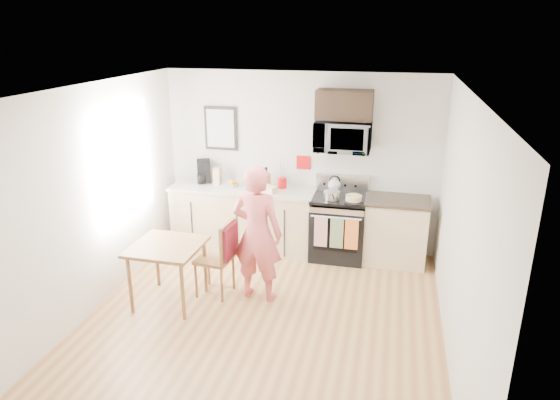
% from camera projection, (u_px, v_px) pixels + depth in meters
% --- Properties ---
extents(floor, '(4.60, 4.60, 0.00)m').
position_uv_depth(floor, '(260.00, 325.00, 5.62)').
color(floor, '#985F3A').
rests_on(floor, ground).
extents(back_wall, '(4.00, 0.04, 2.60)m').
position_uv_depth(back_wall, '(300.00, 162.00, 7.30)').
color(back_wall, silver).
rests_on(back_wall, floor).
extents(front_wall, '(4.00, 0.04, 2.60)m').
position_uv_depth(front_wall, '(159.00, 350.00, 3.07)').
color(front_wall, silver).
rests_on(front_wall, floor).
extents(left_wall, '(0.04, 4.60, 2.60)m').
position_uv_depth(left_wall, '(87.00, 203.00, 5.61)').
color(left_wall, silver).
rests_on(left_wall, floor).
extents(right_wall, '(0.04, 4.60, 2.60)m').
position_uv_depth(right_wall, '(460.00, 235.00, 4.76)').
color(right_wall, silver).
rests_on(right_wall, floor).
extents(ceiling, '(4.00, 4.60, 0.04)m').
position_uv_depth(ceiling, '(256.00, 91.00, 4.76)').
color(ceiling, white).
rests_on(ceiling, back_wall).
extents(window, '(0.06, 1.40, 1.50)m').
position_uv_depth(window, '(124.00, 164.00, 6.26)').
color(window, white).
rests_on(window, left_wall).
extents(cabinet_left, '(2.10, 0.60, 0.90)m').
position_uv_depth(cabinet_left, '(243.00, 219.00, 7.48)').
color(cabinet_left, tan).
rests_on(cabinet_left, floor).
extents(countertop_left, '(2.14, 0.64, 0.04)m').
position_uv_depth(countertop_left, '(243.00, 189.00, 7.32)').
color(countertop_left, beige).
rests_on(countertop_left, cabinet_left).
extents(cabinet_right, '(0.84, 0.60, 0.90)m').
position_uv_depth(cabinet_right, '(395.00, 232.00, 7.00)').
color(cabinet_right, tan).
rests_on(cabinet_right, floor).
extents(countertop_right, '(0.88, 0.64, 0.04)m').
position_uv_depth(countertop_right, '(398.00, 200.00, 6.84)').
color(countertop_right, black).
rests_on(countertop_right, cabinet_right).
extents(range, '(0.76, 0.70, 1.16)m').
position_uv_depth(range, '(338.00, 229.00, 7.15)').
color(range, black).
rests_on(range, floor).
extents(microwave, '(0.76, 0.51, 0.42)m').
position_uv_depth(microwave, '(343.00, 136.00, 6.81)').
color(microwave, silver).
rests_on(microwave, back_wall).
extents(upper_cabinet, '(0.76, 0.35, 0.40)m').
position_uv_depth(upper_cabinet, '(344.00, 105.00, 6.71)').
color(upper_cabinet, black).
rests_on(upper_cabinet, back_wall).
extents(wall_art, '(0.50, 0.04, 0.65)m').
position_uv_depth(wall_art, '(221.00, 128.00, 7.39)').
color(wall_art, black).
rests_on(wall_art, back_wall).
extents(wall_trivet, '(0.20, 0.02, 0.20)m').
position_uv_depth(wall_trivet, '(303.00, 163.00, 7.28)').
color(wall_trivet, '#B90F10').
rests_on(wall_trivet, back_wall).
extents(person, '(0.66, 0.47, 1.69)m').
position_uv_depth(person, '(257.00, 233.00, 5.94)').
color(person, '#E2423E').
rests_on(person, floor).
extents(dining_table, '(0.80, 0.80, 0.75)m').
position_uv_depth(dining_table, '(167.00, 252.00, 5.89)').
color(dining_table, brown).
rests_on(dining_table, floor).
extents(chair, '(0.49, 0.45, 0.97)m').
position_uv_depth(chair, '(224.00, 249.00, 6.05)').
color(chair, brown).
rests_on(chair, floor).
extents(knife_block, '(0.15, 0.16, 0.21)m').
position_uv_depth(knife_block, '(266.00, 180.00, 7.31)').
color(knife_block, brown).
rests_on(knife_block, countertop_left).
extents(utensil_crock, '(0.13, 0.13, 0.38)m').
position_uv_depth(utensil_crock, '(282.00, 178.00, 7.26)').
color(utensil_crock, '#B90F10').
rests_on(utensil_crock, countertop_left).
extents(fruit_bowl, '(0.26, 0.26, 0.10)m').
position_uv_depth(fruit_bowl, '(233.00, 184.00, 7.38)').
color(fruit_bowl, silver).
rests_on(fruit_bowl, countertop_left).
extents(milk_carton, '(0.10, 0.10, 0.26)m').
position_uv_depth(milk_carton, '(217.00, 176.00, 7.42)').
color(milk_carton, tan).
rests_on(milk_carton, countertop_left).
extents(coffee_maker, '(0.27, 0.31, 0.34)m').
position_uv_depth(coffee_maker, '(203.00, 172.00, 7.53)').
color(coffee_maker, black).
rests_on(coffee_maker, countertop_left).
extents(bread_bag, '(0.29, 0.24, 0.10)m').
position_uv_depth(bread_bag, '(268.00, 189.00, 7.10)').
color(bread_bag, '#E1BF76').
rests_on(bread_bag, countertop_left).
extents(cake, '(0.27, 0.27, 0.09)m').
position_uv_depth(cake, '(354.00, 199.00, 6.77)').
color(cake, black).
rests_on(cake, range).
extents(kettle, '(0.19, 0.19, 0.24)m').
position_uv_depth(kettle, '(334.00, 185.00, 7.18)').
color(kettle, silver).
rests_on(kettle, range).
extents(pot, '(0.22, 0.37, 0.11)m').
position_uv_depth(pot, '(332.00, 195.00, 6.86)').
color(pot, silver).
rests_on(pot, range).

